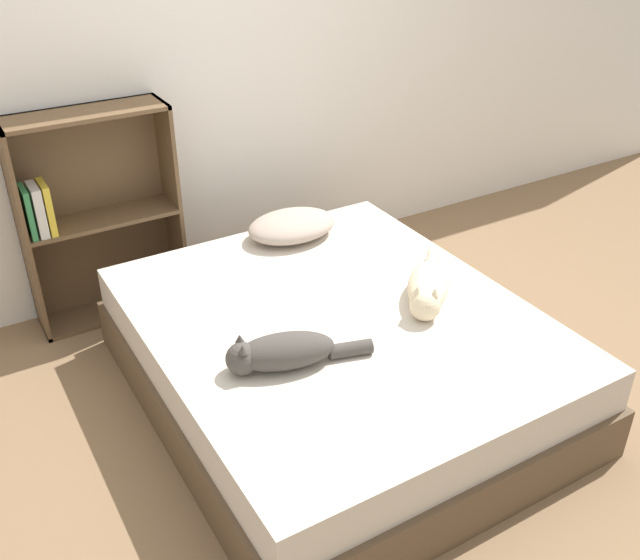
{
  "coord_description": "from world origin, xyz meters",
  "views": [
    {
      "loc": [
        -1.35,
        -2.12,
        2.07
      ],
      "look_at": [
        0.0,
        0.14,
        0.52
      ],
      "focal_mm": 40.0,
      "sensor_mm": 36.0,
      "label": 1
    }
  ],
  "objects_px": {
    "pillow": "(292,226)",
    "cat_dark": "(281,352)",
    "bed": "(336,356)",
    "bookshelf": "(93,214)",
    "cat_light": "(428,287)"
  },
  "relations": [
    {
      "from": "bed",
      "to": "cat_light",
      "type": "height_order",
      "value": "cat_light"
    },
    {
      "from": "cat_dark",
      "to": "cat_light",
      "type": "bearing_deg",
      "value": -157.02
    },
    {
      "from": "pillow",
      "to": "cat_dark",
      "type": "relative_size",
      "value": 0.83
    },
    {
      "from": "cat_light",
      "to": "bookshelf",
      "type": "height_order",
      "value": "bookshelf"
    },
    {
      "from": "bed",
      "to": "pillow",
      "type": "bearing_deg",
      "value": 75.62
    },
    {
      "from": "pillow",
      "to": "cat_dark",
      "type": "distance_m",
      "value": 1.08
    },
    {
      "from": "cat_dark",
      "to": "pillow",
      "type": "bearing_deg",
      "value": -104.95
    },
    {
      "from": "pillow",
      "to": "cat_dark",
      "type": "bearing_deg",
      "value": -121.04
    },
    {
      "from": "bookshelf",
      "to": "cat_dark",
      "type": "bearing_deg",
      "value": -78.07
    },
    {
      "from": "bed",
      "to": "bookshelf",
      "type": "xyz_separation_m",
      "value": [
        -0.67,
        1.23,
        0.35
      ]
    },
    {
      "from": "cat_light",
      "to": "cat_dark",
      "type": "xyz_separation_m",
      "value": [
        -0.77,
        -0.09,
        0.0
      ]
    },
    {
      "from": "bed",
      "to": "cat_dark",
      "type": "height_order",
      "value": "cat_dark"
    },
    {
      "from": "cat_dark",
      "to": "bookshelf",
      "type": "xyz_separation_m",
      "value": [
        -0.3,
        1.42,
        0.07
      ]
    },
    {
      "from": "bed",
      "to": "cat_dark",
      "type": "distance_m",
      "value": 0.5
    },
    {
      "from": "bed",
      "to": "pillow",
      "type": "height_order",
      "value": "pillow"
    }
  ]
}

